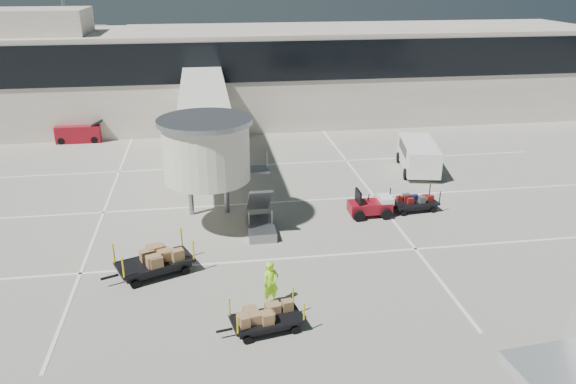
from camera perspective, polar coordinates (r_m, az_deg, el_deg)
name	(u,v)px	position (r m, az deg, el deg)	size (l,w,h in m)	color
ground	(304,279)	(25.45, 1.60, -8.83)	(140.00, 140.00, 0.00)	#B7B3A4
lane_markings	(265,201)	(33.64, -2.31, -0.89)	(40.00, 30.00, 0.02)	white
terminal	(243,73)	(52.37, -4.63, 11.93)	(64.00, 12.11, 15.20)	beige
jet_bridge	(205,121)	(34.91, -8.41, 7.14)	(5.70, 20.40, 6.03)	silver
baggage_tug	(371,206)	(31.76, 8.42, -1.43)	(2.43, 1.55, 1.58)	maroon
suitcase_cart	(414,203)	(32.93, 12.72, -1.10)	(3.29, 1.58, 1.27)	black
box_cart_near	(264,319)	(21.90, -2.45, -12.77)	(3.39, 1.82, 1.30)	black
box_cart_far	(155,261)	(26.21, -13.35, -6.88)	(4.11, 2.79, 1.60)	black
ground_worker	(271,283)	(23.25, -1.76, -9.27)	(0.70, 0.46, 1.92)	#9FF91A
minivan	(418,153)	(39.46, 13.09, 3.84)	(3.14, 5.60, 2.00)	white
belt_loader	(79,133)	(48.23, -20.44, 5.61)	(3.71, 1.54, 1.78)	maroon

